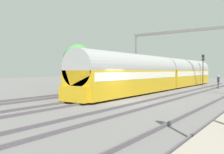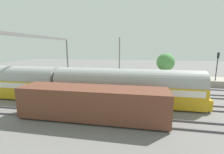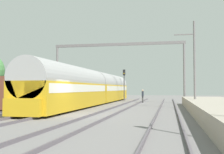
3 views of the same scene
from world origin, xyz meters
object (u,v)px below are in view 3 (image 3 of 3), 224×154
Objects in this scene: catenary_gantry at (118,57)px; freight_car at (39,92)px; person_crossing at (143,95)px; passenger_train at (94,88)px; railway_signal_far at (124,81)px.

freight_car is at bearing -124.37° from catenary_gantry.
person_crossing is 0.10× the size of catenary_gantry.
freight_car is 0.75× the size of catenary_gantry.
catenary_gantry is (2.16, 3.88, 3.98)m from passenger_train.
passenger_train is at bearing -119.04° from catenary_gantry.
railway_signal_far reaches higher than person_crossing.
person_crossing is at bearing 12.68° from catenary_gantry.
person_crossing is at bearing 40.75° from passenger_train.
freight_car is 7.51× the size of person_crossing.
passenger_train is 5.96m from catenary_gantry.
railway_signal_far is (-3.42, 5.97, 2.05)m from person_crossing.
catenary_gantry is at bearing -87.95° from railway_signal_far.
person_crossing is 7.18m from railway_signal_far.
person_crossing is at bearing 46.51° from freight_car.
passenger_train is 10.80m from railway_signal_far.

